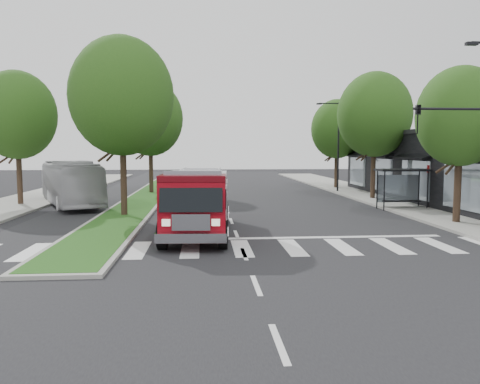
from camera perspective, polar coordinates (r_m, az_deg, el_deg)
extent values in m
plane|color=black|center=(21.30, -0.44, -5.21)|extent=(140.00, 140.00, 0.00)
cube|color=gray|center=(34.12, 19.74, -1.46)|extent=(5.00, 80.00, 0.15)
cube|color=gray|center=(33.75, -27.16, -1.80)|extent=(5.00, 80.00, 0.15)
cube|color=gray|center=(39.35, -11.06, -0.41)|extent=(3.00, 50.00, 0.14)
cube|color=#264513|center=(39.34, -11.06, -0.30)|extent=(2.60, 49.50, 0.02)
cube|color=black|center=(36.03, 26.41, 2.51)|extent=(8.00, 30.00, 5.00)
cylinder|color=black|center=(30.58, 17.18, 0.09)|extent=(0.08, 0.08, 2.50)
cylinder|color=black|center=(31.71, 21.89, 0.12)|extent=(0.08, 0.08, 2.50)
cylinder|color=black|center=(31.69, 16.38, 0.28)|extent=(0.08, 0.08, 2.50)
cylinder|color=black|center=(32.79, 20.96, 0.31)|extent=(0.08, 0.08, 2.50)
cube|color=black|center=(31.58, 19.21, 2.55)|extent=(3.20, 1.60, 0.12)
cube|color=#8C99A5|center=(32.30, 18.64, 0.40)|extent=(2.80, 0.04, 1.80)
cube|color=black|center=(31.73, 19.10, -1.06)|extent=(2.40, 0.40, 0.08)
cylinder|color=black|center=(26.40, 24.98, 0.41)|extent=(0.36, 0.36, 3.74)
ellipsoid|color=#133D10|center=(26.37, 25.29, 8.35)|extent=(4.40, 4.40, 5.06)
cylinder|color=black|center=(37.27, 15.92, 2.47)|extent=(0.36, 0.36, 4.40)
ellipsoid|color=#133D10|center=(37.33, 16.08, 9.07)|extent=(5.60, 5.60, 6.44)
cylinder|color=black|center=(46.78, 11.65, 2.81)|extent=(0.36, 0.36, 3.96)
ellipsoid|color=#133D10|center=(46.78, 11.73, 7.55)|extent=(5.00, 5.00, 5.75)
cylinder|color=black|center=(27.32, -14.01, 1.81)|extent=(0.36, 0.36, 4.62)
ellipsoid|color=#133D10|center=(27.44, -14.22, 11.27)|extent=(5.80, 5.80, 6.67)
cylinder|color=black|center=(41.18, -10.79, 2.81)|extent=(0.36, 0.36, 4.40)
ellipsoid|color=#133D10|center=(41.24, -10.90, 8.79)|extent=(5.60, 5.60, 6.44)
cylinder|color=black|center=(35.25, -25.30, 1.84)|extent=(0.36, 0.36, 4.18)
ellipsoid|color=#133D10|center=(35.28, -25.56, 8.48)|extent=(5.20, 5.20, 5.98)
cube|color=black|center=(20.55, 26.39, 15.89)|extent=(0.45, 0.20, 0.12)
cylinder|color=black|center=(20.12, 25.61, 9.11)|extent=(4.00, 0.10, 0.10)
imported|color=black|center=(19.26, 20.87, 8.28)|extent=(0.18, 0.22, 1.10)
cylinder|color=black|center=(42.62, 11.89, 5.29)|extent=(0.16, 0.16, 8.00)
cylinder|color=black|center=(42.57, 10.81, 10.57)|extent=(1.80, 0.10, 0.10)
cube|color=black|center=(42.34, 9.62, 10.55)|extent=(0.45, 0.20, 0.12)
cube|color=#56040B|center=(21.65, -5.06, -3.70)|extent=(3.01, 8.67, 0.25)
cube|color=maroon|center=(22.32, -4.95, -0.67)|extent=(2.90, 6.64, 2.03)
cube|color=maroon|center=(18.39, -5.73, -1.93)|extent=(2.64, 1.97, 2.14)
cube|color=#B2B2B7|center=(22.24, -4.97, 2.07)|extent=(2.90, 6.64, 0.12)
cylinder|color=#B2B2B7|center=(22.30, -7.32, 2.58)|extent=(0.44, 6.10, 0.10)
cylinder|color=#B2B2B7|center=(22.19, -2.61, 2.60)|extent=(0.44, 6.10, 0.10)
cube|color=silver|center=(17.39, -6.00, -5.57)|extent=(2.66, 0.50, 0.36)
cube|color=#8C99A5|center=(18.27, -5.77, 2.34)|extent=(2.25, 0.48, 0.18)
cylinder|color=black|center=(18.37, -9.43, -5.19)|extent=(0.42, 1.14, 1.12)
cylinder|color=black|center=(18.19, -2.08, -5.23)|extent=(0.42, 1.14, 1.12)
cylinder|color=black|center=(22.55, -7.90, -3.24)|extent=(0.42, 1.14, 1.12)
cylinder|color=black|center=(22.40, -1.94, -3.25)|extent=(0.42, 1.14, 1.12)
cylinder|color=black|center=(24.95, -7.26, -2.42)|extent=(0.42, 1.14, 1.12)
cylinder|color=black|center=(24.82, -1.87, -2.42)|extent=(0.42, 1.14, 1.12)
imported|color=#B2B2B6|center=(34.43, -19.97, 1.04)|extent=(6.85, 11.15, 3.08)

